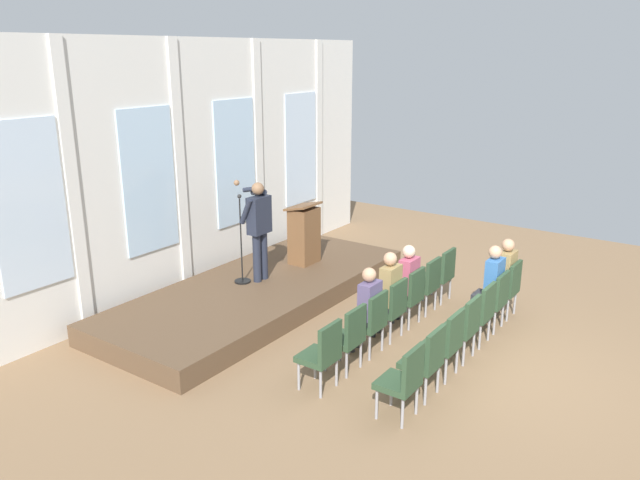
{
  "coord_description": "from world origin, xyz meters",
  "views": [
    {
      "loc": [
        -7.62,
        -2.46,
        4.18
      ],
      "look_at": [
        0.03,
        2.87,
        1.32
      ],
      "focal_mm": 34.82,
      "sensor_mm": 36.0,
      "label": 1
    }
  ],
  "objects_px": {
    "chair_r1_c1": "(426,358)",
    "audience_r1_c5": "(491,283)",
    "chair_r1_c5": "(494,297)",
    "chair_r0_c5": "(427,282)",
    "audience_r0_c2": "(366,306)",
    "chair_r1_c6": "(507,286)",
    "chair_r0_c0": "(323,352)",
    "chair_r1_c2": "(446,340)",
    "chair_r0_c6": "(442,272)",
    "chair_r1_c3": "(464,324)",
    "chair_r0_c1": "(348,335)",
    "mic_stand": "(242,264)",
    "chair_r0_c2": "(371,319)",
    "audience_r0_c3": "(387,291)",
    "chair_r0_c4": "(410,293)",
    "lectern": "(304,234)",
    "audience_r0_c4": "(406,281)",
    "speaker": "(259,224)",
    "chair_r1_c4": "(480,310)",
    "chair_r0_c3": "(391,306)",
    "chair_r1_c0": "(404,378)",
    "audience_r1_c6": "(504,273)"
  },
  "relations": [
    {
      "from": "chair_r0_c3",
      "to": "audience_r1_c5",
      "type": "relative_size",
      "value": 0.69
    },
    {
      "from": "lectern",
      "to": "chair_r0_c0",
      "type": "bearing_deg",
      "value": -140.4
    },
    {
      "from": "lectern",
      "to": "chair_r1_c5",
      "type": "bearing_deg",
      "value": -91.5
    },
    {
      "from": "mic_stand",
      "to": "chair_r0_c2",
      "type": "distance_m",
      "value": 2.87
    },
    {
      "from": "audience_r0_c2",
      "to": "chair_r1_c2",
      "type": "distance_m",
      "value": 1.24
    },
    {
      "from": "chair_r0_c5",
      "to": "chair_r1_c1",
      "type": "relative_size",
      "value": 1.0
    },
    {
      "from": "chair_r1_c0",
      "to": "chair_r0_c0",
      "type": "bearing_deg",
      "value": 90.0
    },
    {
      "from": "mic_stand",
      "to": "chair_r0_c0",
      "type": "distance_m",
      "value": 3.28
    },
    {
      "from": "audience_r0_c3",
      "to": "chair_r1_c2",
      "type": "relative_size",
      "value": 1.45
    },
    {
      "from": "chair_r1_c6",
      "to": "audience_r1_c6",
      "type": "xyz_separation_m",
      "value": [
        -0.0,
        0.08,
        0.2
      ]
    },
    {
      "from": "chair_r1_c2",
      "to": "chair_r1_c5",
      "type": "relative_size",
      "value": 1.0
    },
    {
      "from": "chair_r1_c1",
      "to": "audience_r1_c5",
      "type": "distance_m",
      "value": 2.42
    },
    {
      "from": "lectern",
      "to": "chair_r0_c4",
      "type": "height_order",
      "value": "lectern"
    },
    {
      "from": "lectern",
      "to": "chair_r0_c4",
      "type": "relative_size",
      "value": 1.23
    },
    {
      "from": "chair_r0_c0",
      "to": "audience_r0_c3",
      "type": "distance_m",
      "value": 1.82
    },
    {
      "from": "speaker",
      "to": "chair_r1_c6",
      "type": "xyz_separation_m",
      "value": [
        1.69,
        -3.8,
        -0.82
      ]
    },
    {
      "from": "audience_r0_c2",
      "to": "chair_r1_c6",
      "type": "height_order",
      "value": "audience_r0_c2"
    },
    {
      "from": "chair_r1_c3",
      "to": "chair_r0_c2",
      "type": "bearing_deg",
      "value": 117.71
    },
    {
      "from": "chair_r1_c3",
      "to": "chair_r0_c1",
      "type": "bearing_deg",
      "value": 136.41
    },
    {
      "from": "chair_r0_c5",
      "to": "chair_r0_c6",
      "type": "relative_size",
      "value": 1.0
    },
    {
      "from": "audience_r0_c2",
      "to": "chair_r0_c5",
      "type": "distance_m",
      "value": 1.82
    },
    {
      "from": "chair_r1_c5",
      "to": "chair_r0_c5",
      "type": "bearing_deg",
      "value": 90.0
    },
    {
      "from": "chair_r0_c0",
      "to": "audience_r0_c2",
      "type": "xyz_separation_m",
      "value": [
        1.2,
        0.08,
        0.19
      ]
    },
    {
      "from": "chair_r0_c2",
      "to": "chair_r0_c0",
      "type": "bearing_deg",
      "value": 180.0
    },
    {
      "from": "audience_r0_c4",
      "to": "audience_r1_c5",
      "type": "bearing_deg",
      "value": -62.34
    },
    {
      "from": "lectern",
      "to": "chair_r0_c0",
      "type": "height_order",
      "value": "lectern"
    },
    {
      "from": "speaker",
      "to": "audience_r0_c3",
      "type": "bearing_deg",
      "value": -92.52
    },
    {
      "from": "lectern",
      "to": "chair_r1_c0",
      "type": "distance_m",
      "value": 4.85
    },
    {
      "from": "chair_r0_c0",
      "to": "chair_r1_c2",
      "type": "distance_m",
      "value": 1.66
    },
    {
      "from": "chair_r1_c1",
      "to": "chair_r0_c2",
      "type": "bearing_deg",
      "value": 62.29
    },
    {
      "from": "mic_stand",
      "to": "chair_r1_c2",
      "type": "bearing_deg",
      "value": -96.48
    },
    {
      "from": "chair_r0_c2",
      "to": "chair_r1_c3",
      "type": "xyz_separation_m",
      "value": [
        0.6,
        -1.14,
        0.0
      ]
    },
    {
      "from": "chair_r0_c2",
      "to": "chair_r1_c1",
      "type": "height_order",
      "value": "same"
    },
    {
      "from": "chair_r0_c1",
      "to": "chair_r0_c6",
      "type": "distance_m",
      "value": 3.01
    },
    {
      "from": "chair_r0_c2",
      "to": "chair_r1_c3",
      "type": "distance_m",
      "value": 1.29
    },
    {
      "from": "chair_r1_c4",
      "to": "chair_r1_c5",
      "type": "xyz_separation_m",
      "value": [
        0.6,
        0.0,
        0.0
      ]
    },
    {
      "from": "chair_r1_c0",
      "to": "chair_r1_c5",
      "type": "bearing_deg",
      "value": 0.0
    },
    {
      "from": "chair_r1_c0",
      "to": "chair_r1_c1",
      "type": "distance_m",
      "value": 0.6
    },
    {
      "from": "audience_r1_c6",
      "to": "chair_r0_c6",
      "type": "bearing_deg",
      "value": 90.0
    },
    {
      "from": "chair_r1_c6",
      "to": "chair_r0_c4",
      "type": "bearing_deg",
      "value": 136.41
    },
    {
      "from": "audience_r0_c3",
      "to": "chair_r1_c2",
      "type": "height_order",
      "value": "audience_r0_c3"
    },
    {
      "from": "chair_r1_c0",
      "to": "chair_r1_c1",
      "type": "relative_size",
      "value": 1.0
    },
    {
      "from": "audience_r0_c2",
      "to": "chair_r0_c6",
      "type": "relative_size",
      "value": 1.38
    },
    {
      "from": "audience_r0_c3",
      "to": "chair_r0_c4",
      "type": "height_order",
      "value": "audience_r0_c3"
    },
    {
      "from": "chair_r0_c4",
      "to": "audience_r1_c6",
      "type": "height_order",
      "value": "audience_r1_c6"
    },
    {
      "from": "chair_r1_c1",
      "to": "audience_r1_c5",
      "type": "height_order",
      "value": "audience_r1_c5"
    },
    {
      "from": "mic_stand",
      "to": "audience_r0_c3",
      "type": "bearing_deg",
      "value": -86.88
    },
    {
      "from": "audience_r0_c4",
      "to": "audience_r1_c5",
      "type": "xyz_separation_m",
      "value": [
        0.6,
        -1.15,
        0.02
      ]
    },
    {
      "from": "chair_r0_c6",
      "to": "chair_r0_c4",
      "type": "bearing_deg",
      "value": 180.0
    },
    {
      "from": "speaker",
      "to": "audience_r1_c6",
      "type": "distance_m",
      "value": 4.13
    }
  ]
}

